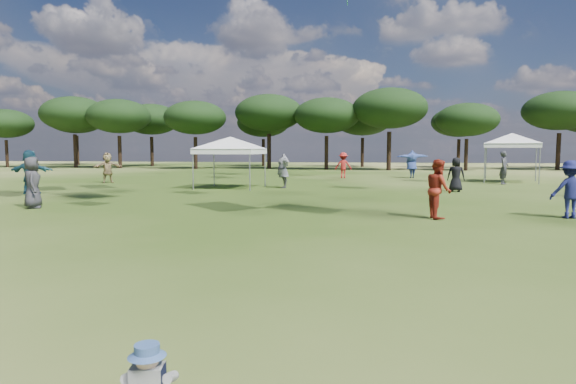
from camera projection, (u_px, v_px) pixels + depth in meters
The scene contains 4 objects.
tree_line at pixel (379, 114), 47.58m from camera, with size 108.78×17.63×7.77m.
tent_left at pixel (230, 139), 23.77m from camera, with size 6.03×6.03×2.84m.
tent_right at pixel (512, 135), 27.99m from camera, with size 5.80×5.80×3.16m.
festival_crowd at pixel (326, 170), 23.89m from camera, with size 29.18×20.52×1.91m.
Camera 1 is at (0.79, -1.48, 1.92)m, focal length 30.00 mm.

